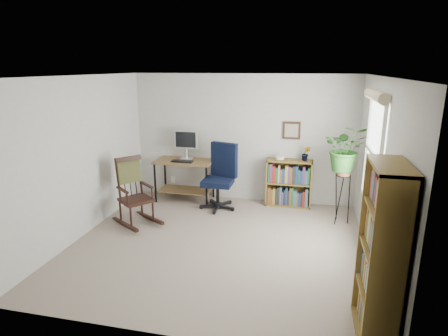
% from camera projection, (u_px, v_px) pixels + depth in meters
% --- Properties ---
extents(floor, '(4.20, 4.00, 0.00)m').
position_uv_depth(floor, '(218.00, 244.00, 5.50)').
color(floor, gray).
rests_on(floor, ground).
extents(ceiling, '(4.20, 4.00, 0.00)m').
position_uv_depth(ceiling, '(217.00, 76.00, 4.87)').
color(ceiling, silver).
rests_on(ceiling, ground).
extents(wall_back, '(4.20, 0.00, 2.40)m').
position_uv_depth(wall_back, '(243.00, 139.00, 7.07)').
color(wall_back, '#BBBBB6').
rests_on(wall_back, ground).
extents(wall_front, '(4.20, 0.00, 2.40)m').
position_uv_depth(wall_front, '(164.00, 221.00, 3.31)').
color(wall_front, '#BBBBB6').
rests_on(wall_front, ground).
extents(wall_left, '(0.00, 4.00, 2.40)m').
position_uv_depth(wall_left, '(82.00, 157.00, 5.63)').
color(wall_left, '#BBBBB6').
rests_on(wall_left, ground).
extents(wall_right, '(0.00, 4.00, 2.40)m').
position_uv_depth(wall_right, '(378.00, 174.00, 4.74)').
color(wall_right, '#BBBBB6').
rests_on(wall_right, ground).
extents(window, '(0.12, 1.20, 1.50)m').
position_uv_depth(window, '(373.00, 154.00, 4.98)').
color(window, white).
rests_on(window, wall_right).
extents(desk, '(1.10, 0.60, 0.79)m').
position_uv_depth(desk, '(185.00, 180.00, 7.23)').
color(desk, brown).
rests_on(desk, floor).
extents(monitor, '(0.46, 0.16, 0.56)m').
position_uv_depth(monitor, '(186.00, 145.00, 7.18)').
color(monitor, silver).
rests_on(monitor, desk).
extents(keyboard, '(0.40, 0.15, 0.02)m').
position_uv_depth(keyboard, '(182.00, 161.00, 7.01)').
color(keyboard, black).
rests_on(keyboard, desk).
extents(office_chair, '(0.82, 0.82, 1.21)m').
position_uv_depth(office_chair, '(218.00, 177.00, 6.72)').
color(office_chair, black).
rests_on(office_chair, floor).
extents(rocking_chair, '(1.12, 1.06, 1.13)m').
position_uv_depth(rocking_chair, '(136.00, 191.00, 6.08)').
color(rocking_chair, black).
rests_on(rocking_chair, floor).
extents(low_bookshelf, '(0.83, 0.28, 0.88)m').
position_uv_depth(low_bookshelf, '(289.00, 183.00, 6.91)').
color(low_bookshelf, brown).
rests_on(low_bookshelf, floor).
extents(tall_bookshelf, '(0.32, 0.75, 1.71)m').
position_uv_depth(tall_bookshelf, '(381.00, 253.00, 3.46)').
color(tall_bookshelf, brown).
rests_on(tall_bookshelf, floor).
extents(plant_stand, '(0.34, 0.34, 0.96)m').
position_uv_depth(plant_stand, '(342.00, 195.00, 6.14)').
color(plant_stand, black).
rests_on(plant_stand, floor).
extents(spider_plant, '(1.69, 1.88, 1.46)m').
position_uv_depth(spider_plant, '(348.00, 126.00, 5.84)').
color(spider_plant, '#275E21').
rests_on(spider_plant, plant_stand).
extents(potted_plant_small, '(0.13, 0.24, 0.11)m').
position_uv_depth(potted_plant_small, '(306.00, 158.00, 6.73)').
color(potted_plant_small, '#275E21').
rests_on(potted_plant_small, low_bookshelf).
extents(framed_picture, '(0.32, 0.04, 0.32)m').
position_uv_depth(framed_picture, '(291.00, 131.00, 6.80)').
color(framed_picture, black).
rests_on(framed_picture, wall_back).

